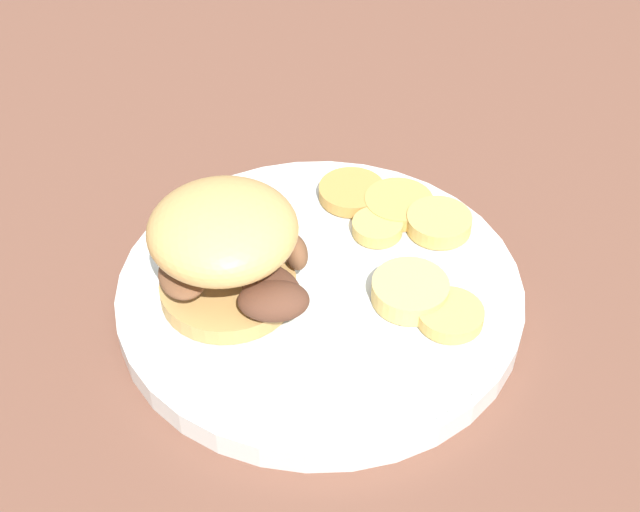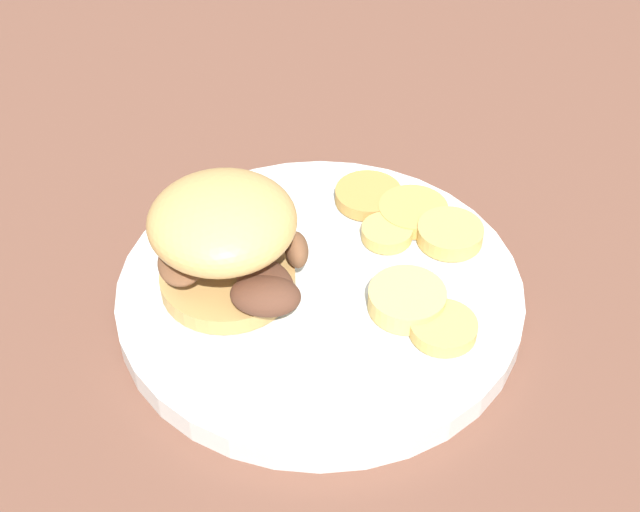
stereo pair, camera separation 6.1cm
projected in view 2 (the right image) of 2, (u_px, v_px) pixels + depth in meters
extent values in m
plane|color=brown|center=(320.00, 303.00, 0.64)|extent=(4.00, 4.00, 0.00)
cylinder|color=silver|center=(320.00, 293.00, 0.63)|extent=(0.29, 0.29, 0.02)
torus|color=silver|center=(320.00, 285.00, 0.63)|extent=(0.28, 0.28, 0.01)
cylinder|color=tan|center=(228.00, 279.00, 0.62)|extent=(0.09, 0.09, 0.01)
ellipsoid|color=#563323|center=(266.00, 284.00, 0.59)|extent=(0.06, 0.06, 0.02)
ellipsoid|color=#563323|center=(265.00, 296.00, 0.58)|extent=(0.05, 0.04, 0.02)
ellipsoid|color=brown|center=(182.00, 261.00, 0.60)|extent=(0.05, 0.06, 0.01)
ellipsoid|color=#4C281E|center=(260.00, 250.00, 0.61)|extent=(0.03, 0.04, 0.02)
ellipsoid|color=brown|center=(299.00, 246.00, 0.62)|extent=(0.03, 0.03, 0.02)
ellipsoid|color=tan|center=(222.00, 221.00, 0.58)|extent=(0.10, 0.10, 0.05)
cylinder|color=tan|center=(413.00, 212.00, 0.67)|extent=(0.05, 0.05, 0.01)
cylinder|color=#BC8942|center=(362.00, 194.00, 0.69)|extent=(0.05, 0.05, 0.01)
cylinder|color=#DBB766|center=(406.00, 301.00, 0.60)|extent=(0.05, 0.05, 0.02)
cylinder|color=tan|center=(443.00, 328.00, 0.59)|extent=(0.05, 0.05, 0.01)
cylinder|color=tan|center=(387.00, 233.00, 0.66)|extent=(0.04, 0.04, 0.01)
cylinder|color=tan|center=(450.00, 234.00, 0.65)|extent=(0.05, 0.05, 0.01)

